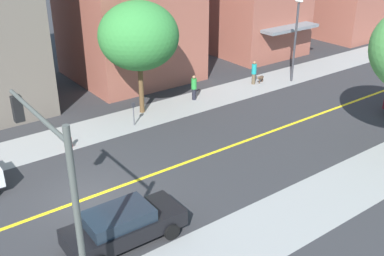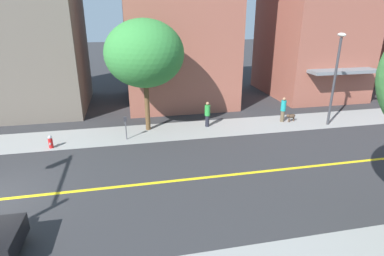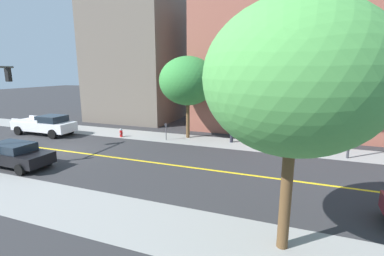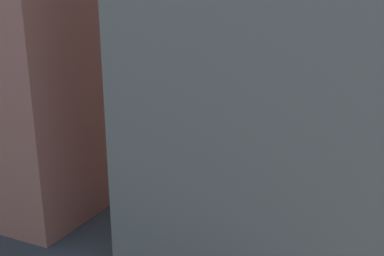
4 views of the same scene
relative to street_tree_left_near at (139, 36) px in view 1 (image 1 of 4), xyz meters
name	(u,v)px [view 1 (image 1 of 4)]	position (x,y,z in m)	size (l,w,h in m)	color
ground_plane	(88,198)	(6.82, -6.84, -4.80)	(140.00, 140.00, 0.00)	#2D2D30
sidewalk_left	(38,146)	(0.63, -6.84, -4.80)	(3.17, 126.00, 0.01)	gray
road_centerline_stripe	(88,198)	(6.82, -6.84, -4.80)	(0.20, 126.00, 0.00)	yellow
street_tree_left_near	(139,36)	(0.00, 0.00, 0.00)	(4.72, 4.72, 6.82)	brown
fire_hydrant	(70,141)	(1.80, -5.53, -4.44)	(0.44, 0.24, 0.74)	red
parking_meter	(133,111)	(1.40, -1.39, -3.88)	(0.12, 0.18, 1.41)	#4C4C51
traffic_light_mast	(55,174)	(11.15, -9.52, -0.57)	(4.82, 0.32, 6.37)	#474C47
street_lamp	(296,31)	(1.55, 11.88, -1.09)	(0.70, 0.36, 5.94)	#38383D
black_sedan_right_curb	(123,225)	(10.33, -7.01, -4.04)	(2.08, 4.55, 1.44)	black
pedestrian_teal_shirt	(254,72)	(0.35, 9.16, -3.89)	(0.35, 0.35, 1.72)	brown
pedestrian_green_shirt	(194,87)	(0.23, 3.86, -3.92)	(0.35, 0.35, 1.68)	black
small_dog	(261,78)	(0.49, 9.74, -4.42)	(0.45, 0.78, 0.58)	#4C3828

